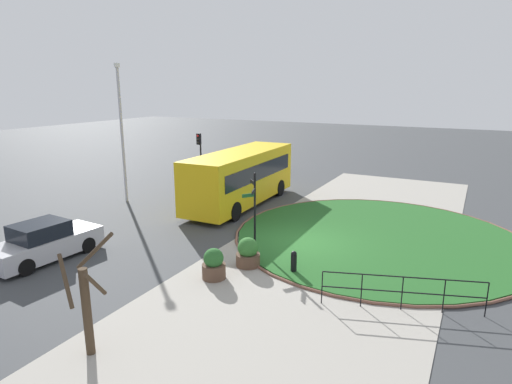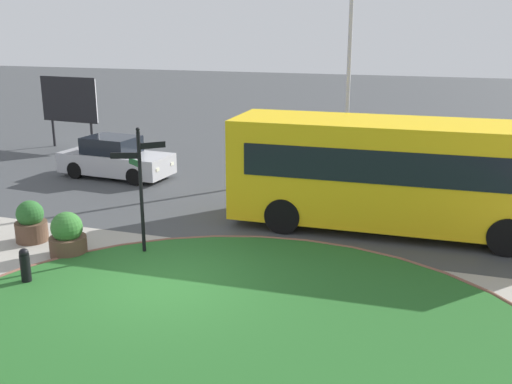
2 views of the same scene
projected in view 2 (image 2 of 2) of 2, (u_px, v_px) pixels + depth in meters
name	position (u px, v px, depth m)	size (l,w,h in m)	color
ground	(166.00, 287.00, 13.08)	(120.00, 120.00, 0.00)	#3D3F42
sidewalk_paving	(130.00, 319.00, 11.64)	(32.00, 8.86, 0.02)	#9E998E
grass_island	(215.00, 370.00, 9.84)	(12.66, 12.66, 0.10)	#235B23
grass_kerb_ring	(215.00, 370.00, 9.84)	(12.97, 12.97, 0.11)	brown
signpost_directional	(140.00, 182.00, 14.46)	(1.15, 0.71, 3.26)	black
bollard_foreground	(25.00, 266.00, 13.07)	(0.22, 0.22, 0.87)	black
bus_yellow	(395.00, 173.00, 16.34)	(9.14, 2.83, 3.09)	yellow
car_near_lane	(115.00, 159.00, 22.45)	(4.37, 2.01, 1.55)	#B7B7BC
lamppost_tall	(349.00, 62.00, 22.28)	(0.32, 0.32, 7.93)	#B7B7BC
billboard_left	(69.00, 101.00, 27.34)	(3.12, 0.42, 3.33)	black
planter_near_signpost	(31.00, 223.00, 15.72)	(0.84, 0.84, 1.14)	brown
planter_kerbside	(67.00, 236.00, 14.76)	(0.92, 0.92, 1.14)	brown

